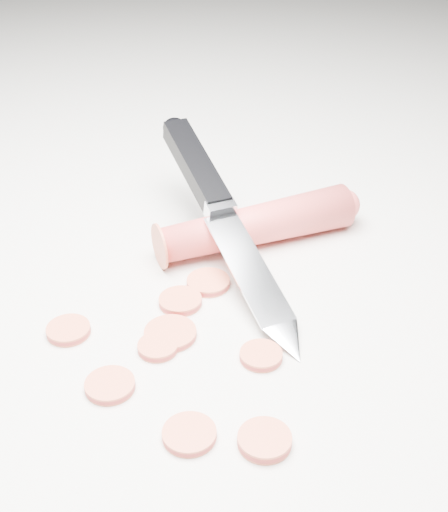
# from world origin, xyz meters

# --- Properties ---
(ground) EXTENTS (2.40, 2.40, 0.00)m
(ground) POSITION_xyz_m (0.00, 0.00, 0.00)
(ground) COLOR silver
(ground) RESTS_ON ground
(carrot) EXTENTS (0.17, 0.12, 0.03)m
(carrot) POSITION_xyz_m (0.03, 0.09, 0.02)
(carrot) COLOR #DB3B3A
(carrot) RESTS_ON ground
(carrot_slice_0) EXTENTS (0.04, 0.04, 0.01)m
(carrot_slice_0) POSITION_xyz_m (-0.01, -0.05, 0.00)
(carrot_slice_0) COLOR #DB5839
(carrot_slice_0) RESTS_ON ground
(carrot_slice_1) EXTENTS (0.03, 0.03, 0.01)m
(carrot_slice_1) POSITION_xyz_m (-0.04, -0.11, 0.00)
(carrot_slice_1) COLOR #DB5839
(carrot_slice_1) RESTS_ON ground
(carrot_slice_2) EXTENTS (0.03, 0.03, 0.01)m
(carrot_slice_2) POSITION_xyz_m (-0.01, -0.01, 0.00)
(carrot_slice_2) COLOR #DB5839
(carrot_slice_2) RESTS_ON ground
(carrot_slice_3) EXTENTS (0.03, 0.03, 0.01)m
(carrot_slice_3) POSITION_xyz_m (-0.02, -0.06, 0.00)
(carrot_slice_3) COLOR #DB5839
(carrot_slice_3) RESTS_ON ground
(carrot_slice_4) EXTENTS (0.03, 0.03, 0.01)m
(carrot_slice_4) POSITION_xyz_m (0.06, -0.06, 0.00)
(carrot_slice_4) COLOR #DB5839
(carrot_slice_4) RESTS_ON ground
(carrot_slice_5) EXTENTS (0.03, 0.03, 0.01)m
(carrot_slice_5) POSITION_xyz_m (-0.09, -0.05, 0.00)
(carrot_slice_5) COLOR #DB5839
(carrot_slice_5) RESTS_ON ground
(carrot_slice_6) EXTENTS (0.03, 0.03, 0.01)m
(carrot_slice_6) POSITION_xyz_m (0.07, -0.14, 0.00)
(carrot_slice_6) COLOR #DB5839
(carrot_slice_6) RESTS_ON ground
(carrot_slice_7) EXTENTS (0.03, 0.03, 0.01)m
(carrot_slice_7) POSITION_xyz_m (0.02, -0.14, 0.00)
(carrot_slice_7) COLOR #DB5839
(carrot_slice_7) RESTS_ON ground
(carrot_slice_8) EXTENTS (0.04, 0.04, 0.01)m
(carrot_slice_8) POSITION_xyz_m (0.00, 0.02, 0.00)
(carrot_slice_8) COLOR #DB5839
(carrot_slice_8) RESTS_ON ground
(kitchen_knife) EXTENTS (0.18, 0.26, 0.08)m
(kitchen_knife) POSITION_xyz_m (0.01, 0.06, 0.04)
(kitchen_knife) COLOR silver
(kitchen_knife) RESTS_ON ground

